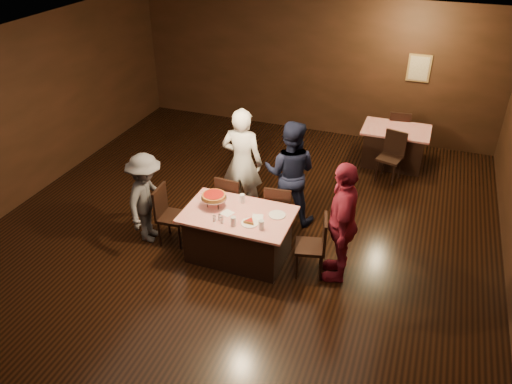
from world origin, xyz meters
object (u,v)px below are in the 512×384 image
main_table (239,235)px  diner_red_shirt (342,222)px  back_table (394,146)px  glass_back (242,199)px  chair_far_right (280,209)px  glass_front_left (233,221)px  diner_white_jacket (242,163)px  plate_empty (277,215)px  chair_back_near (390,157)px  diner_navy_hoodie (290,173)px  chair_end_right (310,246)px  chair_end_left (173,216)px  pizza_stand (214,196)px  chair_back_far (398,131)px  chair_far_left (233,200)px  diner_grey_knit (147,198)px  glass_front_right (261,225)px

main_table → diner_red_shirt: size_ratio=0.88×
back_table → glass_back: (-1.86, -3.57, 0.46)m
chair_far_right → glass_front_left: bearing=65.8°
diner_white_jacket → plate_empty: size_ratio=7.59×
chair_back_near → diner_navy_hoodie: (-1.39, -1.96, 0.42)m
chair_far_right → chair_end_right: bearing=127.2°
chair_end_left → pizza_stand: size_ratio=2.50×
chair_end_left → chair_back_far: 5.34m
chair_back_far → diner_white_jacket: bearing=50.3°
chair_far_left → glass_back: (0.35, -0.45, 0.37)m
chair_far_right → chair_end_right: size_ratio=1.00×
diner_white_jacket → pizza_stand: bearing=86.7°
chair_end_left → diner_grey_knit: 0.48m
main_table → chair_far_right: bearing=61.9°
glass_back → chair_end_right: bearing=-14.6°
diner_navy_hoodie → plate_empty: bearing=92.1°
back_table → plate_empty: 3.95m
back_table → chair_far_right: size_ratio=1.37×
plate_empty → glass_front_left: glass_front_left is taller
chair_far_right → plate_empty: 0.69m
plate_empty → diner_white_jacket: bearing=132.6°
chair_end_right → glass_front_left: chair_end_right is taller
back_table → chair_back_far: chair_back_far is taller
chair_back_far → plate_empty: 4.51m
back_table → chair_back_near: chair_back_near is taller
diner_white_jacket → glass_back: bearing=108.4°
back_table → chair_end_right: bearing=-100.4°
diner_grey_knit → chair_end_left: bearing=-87.5°
pizza_stand → glass_back: 0.44m
diner_grey_knit → pizza_stand: 1.12m
diner_navy_hoodie → diner_grey_knit: (-1.91, -1.27, -0.15)m
chair_far_right → diner_navy_hoodie: 0.63m
chair_far_left → plate_empty: (0.95, -0.60, 0.30)m
main_table → glass_front_right: 0.69m
chair_far_right → diner_grey_knit: diner_grey_knit is taller
main_table → plate_empty: 0.69m
back_table → glass_front_left: 4.55m
main_table → chair_end_right: 1.10m
main_table → chair_back_near: chair_back_near is taller
chair_end_left → chair_end_right: 2.20m
chair_back_near → diner_grey_knit: diner_grey_knit is taller
chair_far_left → diner_red_shirt: bearing=165.2°
chair_end_right → glass_front_right: size_ratio=6.79×
chair_end_left → plate_empty: 1.68m
plate_empty → diner_grey_knit: bearing=-174.3°
chair_far_left → glass_front_left: size_ratio=6.79×
chair_end_left → glass_back: bearing=-77.9°
diner_navy_hoodie → plate_empty: (0.13, -1.07, -0.12)m
chair_back_near → glass_back: chair_back_near is taller
diner_red_shirt → chair_end_right: bearing=-85.9°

